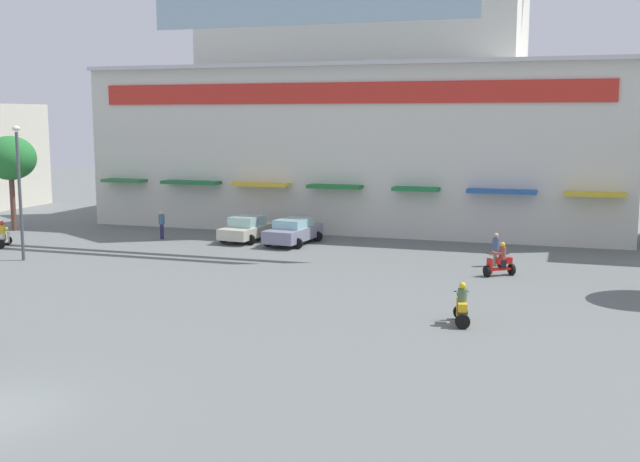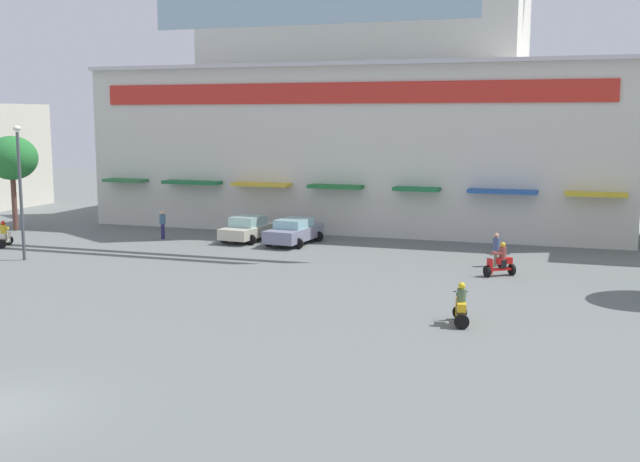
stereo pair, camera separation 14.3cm
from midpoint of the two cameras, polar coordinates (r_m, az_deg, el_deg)
ground_plane at (r=31.57m, az=-7.60°, el=-4.85°), size 128.00×128.00×0.00m
colonial_building at (r=53.28m, az=3.65°, el=10.77°), size 34.13×18.83×22.08m
plaza_tree_0 at (r=52.69m, az=-21.79°, el=5.01°), size 3.26×3.15×6.03m
parked_car_0 at (r=45.33m, az=-5.25°, el=0.19°), size 2.62×4.24×1.47m
parked_car_1 at (r=44.00m, az=-1.86°, el=-0.02°), size 2.70×4.57×1.46m
scooter_rider_2 at (r=27.55m, az=10.54°, el=-5.54°), size 0.79×1.54×1.53m
scooter_rider_4 at (r=46.53m, az=-22.25°, el=-0.36°), size 1.08×1.57×1.49m
scooter_rider_5 at (r=36.15m, az=13.32°, el=-2.26°), size 1.46×1.26×1.57m
pedestrian_0 at (r=38.38m, az=13.02°, el=-1.19°), size 0.42×0.42×1.64m
pedestrian_1 at (r=46.69m, az=-11.49°, el=0.59°), size 0.46×0.46×1.69m
streetlamp_near at (r=41.46m, az=-21.23°, el=3.38°), size 0.40×0.40×6.79m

